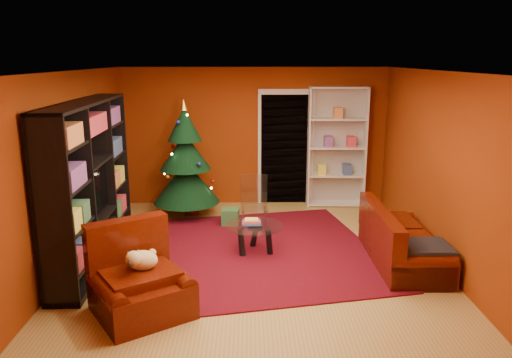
{
  "coord_description": "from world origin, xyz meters",
  "views": [
    {
      "loc": [
        -0.1,
        -6.65,
        2.78
      ],
      "look_at": [
        0.0,
        0.4,
        1.05
      ],
      "focal_mm": 35.0,
      "sensor_mm": 36.0,
      "label": 1
    }
  ],
  "objects_px": {
    "coffee_table": "(255,239)",
    "gift_box_red": "(192,207)",
    "rug": "(270,250)",
    "armchair": "(141,280)",
    "christmas_tree": "(186,160)",
    "acrylic_chair": "(254,208)",
    "media_unit": "(90,183)",
    "dog": "(142,260)",
    "sofa": "(404,236)",
    "white_bookshelf": "(337,147)",
    "gift_box_green": "(230,217)"
  },
  "relations": [
    {
      "from": "gift_box_red",
      "to": "white_bookshelf",
      "type": "xyz_separation_m",
      "value": [
        2.69,
        0.48,
        1.02
      ]
    },
    {
      "from": "rug",
      "to": "sofa",
      "type": "xyz_separation_m",
      "value": [
        1.81,
        -0.46,
        0.39
      ]
    },
    {
      "from": "sofa",
      "to": "acrylic_chair",
      "type": "relative_size",
      "value": 2.16
    },
    {
      "from": "gift_box_green",
      "to": "acrylic_chair",
      "type": "distance_m",
      "value": 0.65
    },
    {
      "from": "coffee_table",
      "to": "rug",
      "type": "bearing_deg",
      "value": 19.19
    },
    {
      "from": "rug",
      "to": "armchair",
      "type": "relative_size",
      "value": 3.36
    },
    {
      "from": "christmas_tree",
      "to": "white_bookshelf",
      "type": "height_order",
      "value": "white_bookshelf"
    },
    {
      "from": "gift_box_red",
      "to": "armchair",
      "type": "bearing_deg",
      "value": -92.4
    },
    {
      "from": "christmas_tree",
      "to": "gift_box_red",
      "type": "xyz_separation_m",
      "value": [
        0.08,
        0.15,
        -0.91
      ]
    },
    {
      "from": "media_unit",
      "to": "dog",
      "type": "distance_m",
      "value": 1.85
    },
    {
      "from": "coffee_table",
      "to": "armchair",
      "type": "bearing_deg",
      "value": -126.22
    },
    {
      "from": "christmas_tree",
      "to": "armchair",
      "type": "height_order",
      "value": "christmas_tree"
    },
    {
      "from": "rug",
      "to": "dog",
      "type": "height_order",
      "value": "dog"
    },
    {
      "from": "white_bookshelf",
      "to": "armchair",
      "type": "height_order",
      "value": "white_bookshelf"
    },
    {
      "from": "media_unit",
      "to": "acrylic_chair",
      "type": "height_order",
      "value": "media_unit"
    },
    {
      "from": "christmas_tree",
      "to": "gift_box_green",
      "type": "bearing_deg",
      "value": -33.61
    },
    {
      "from": "dog",
      "to": "sofa",
      "type": "distance_m",
      "value": 3.55
    },
    {
      "from": "media_unit",
      "to": "gift_box_green",
      "type": "xyz_separation_m",
      "value": [
        1.86,
        1.45,
        -0.96
      ]
    },
    {
      "from": "rug",
      "to": "sofa",
      "type": "distance_m",
      "value": 1.91
    },
    {
      "from": "rug",
      "to": "dog",
      "type": "distance_m",
      "value": 2.37
    },
    {
      "from": "gift_box_red",
      "to": "dog",
      "type": "relative_size",
      "value": 0.53
    },
    {
      "from": "christmas_tree",
      "to": "media_unit",
      "type": "bearing_deg",
      "value": -118.16
    },
    {
      "from": "gift_box_green",
      "to": "gift_box_red",
      "type": "height_order",
      "value": "gift_box_green"
    },
    {
      "from": "white_bookshelf",
      "to": "armchair",
      "type": "xyz_separation_m",
      "value": [
        -2.84,
        -4.15,
        -0.72
      ]
    },
    {
      "from": "gift_box_red",
      "to": "sofa",
      "type": "distance_m",
      "value": 3.93
    },
    {
      "from": "gift_box_red",
      "to": "coffee_table",
      "type": "xyz_separation_m",
      "value": [
        1.12,
        -1.93,
        0.11
      ]
    },
    {
      "from": "armchair",
      "to": "gift_box_red",
      "type": "bearing_deg",
      "value": 54.42
    },
    {
      "from": "media_unit",
      "to": "coffee_table",
      "type": "bearing_deg",
      "value": 3.57
    },
    {
      "from": "sofa",
      "to": "gift_box_red",
      "type": "bearing_deg",
      "value": 53.93
    },
    {
      "from": "dog",
      "to": "coffee_table",
      "type": "relative_size",
      "value": 0.48
    },
    {
      "from": "acrylic_chair",
      "to": "media_unit",
      "type": "bearing_deg",
      "value": -156.7
    },
    {
      "from": "gift_box_red",
      "to": "sofa",
      "type": "relative_size",
      "value": 0.12
    },
    {
      "from": "media_unit",
      "to": "armchair",
      "type": "xyz_separation_m",
      "value": [
        0.98,
        -1.54,
        -0.7
      ]
    },
    {
      "from": "rug",
      "to": "acrylic_chair",
      "type": "xyz_separation_m",
      "value": [
        -0.23,
        0.74,
        0.42
      ]
    },
    {
      "from": "sofa",
      "to": "coffee_table",
      "type": "distance_m",
      "value": 2.08
    },
    {
      "from": "gift_box_red",
      "to": "dog",
      "type": "xyz_separation_m",
      "value": [
        -0.14,
        -3.61,
        0.49
      ]
    },
    {
      "from": "sofa",
      "to": "coffee_table",
      "type": "bearing_deg",
      "value": 79.43
    },
    {
      "from": "white_bookshelf",
      "to": "acrylic_chair",
      "type": "height_order",
      "value": "white_bookshelf"
    },
    {
      "from": "rug",
      "to": "gift_box_red",
      "type": "height_order",
      "value": "gift_box_red"
    },
    {
      "from": "gift_box_red",
      "to": "coffee_table",
      "type": "relative_size",
      "value": 0.26
    },
    {
      "from": "media_unit",
      "to": "christmas_tree",
      "type": "height_order",
      "value": "media_unit"
    },
    {
      "from": "media_unit",
      "to": "armchair",
      "type": "distance_m",
      "value": 1.96
    },
    {
      "from": "rug",
      "to": "media_unit",
      "type": "distance_m",
      "value": 2.73
    },
    {
      "from": "christmas_tree",
      "to": "gift_box_red",
      "type": "bearing_deg",
      "value": 63.62
    },
    {
      "from": "gift_box_red",
      "to": "acrylic_chair",
      "type": "height_order",
      "value": "acrylic_chair"
    },
    {
      "from": "coffee_table",
      "to": "gift_box_red",
      "type": "bearing_deg",
      "value": 120.21
    },
    {
      "from": "christmas_tree",
      "to": "acrylic_chair",
      "type": "bearing_deg",
      "value": -38.71
    },
    {
      "from": "christmas_tree",
      "to": "coffee_table",
      "type": "relative_size",
      "value": 2.51
    },
    {
      "from": "armchair",
      "to": "coffee_table",
      "type": "height_order",
      "value": "armchair"
    },
    {
      "from": "christmas_tree",
      "to": "white_bookshelf",
      "type": "xyz_separation_m",
      "value": [
        2.76,
        0.63,
        0.11
      ]
    }
  ]
}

